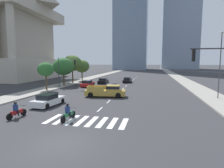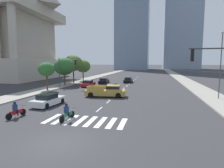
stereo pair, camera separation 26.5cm
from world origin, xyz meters
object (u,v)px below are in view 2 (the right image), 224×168
Objects in this scene: sedan_black_3 at (104,81)px; street_tree_third at (73,63)px; traffic_signal_far at (66,67)px; street_tree_nearest at (46,69)px; street_tree_second at (64,66)px; sedan_white_2 at (48,100)px; sedan_red_1 at (88,84)px; street_lamp_east at (221,61)px; motorcycle_trailing at (67,114)px; sedan_black_0 at (112,88)px; pickup_truck at (107,91)px; sedan_black_4 at (128,80)px; motorcycle_third at (16,111)px; street_tree_fourth at (83,66)px.

street_tree_third reaches higher than sedan_black_3.
sedan_black_3 is 10.94m from traffic_signal_far.
street_tree_second reaches higher than street_tree_nearest.
sedan_white_2 is 18.59m from street_tree_second.
sedan_white_2 is (1.47, -17.16, 0.04)m from sedan_red_1.
street_lamp_east is 1.82× the size of street_tree_nearest.
street_tree_nearest is (-11.23, 14.92, 3.11)m from motorcycle_trailing.
sedan_black_0 is 12.66m from sedan_white_2.
sedan_red_1 is (-6.22, 5.43, -0.01)m from sedan_black_0.
pickup_truck is 12.32m from sedan_red_1.
street_tree_nearest reaches higher than sedan_black_4.
traffic_signal_far is at bearing 74.13° from sedan_black_0.
sedan_red_1 is (-1.26, 21.99, -0.00)m from motorcycle_third.
traffic_signal_far reaches higher than sedan_black_4.
street_tree_nearest is 6.63m from street_tree_second.
motorcycle_third is at bearing 169.67° from sedan_black_4.
sedan_black_4 is at bearing -6.21° from sedan_white_2.
sedan_black_4 is (0.79, 14.66, -0.02)m from sedan_black_0.
sedan_red_1 is at bearing 47.33° from sedan_black_0.
sedan_black_4 is (7.02, 9.23, -0.00)m from sedan_red_1.
motorcycle_third is 0.25× the size of street_lamp_east.
street_tree_second is at bearing -90.00° from street_tree_third.
sedan_white_2 is at bearing 168.26° from sedan_black_4.
sedan_white_2 is 12.71m from street_tree_nearest.
motorcycle_trailing is at bearing -167.10° from sedan_red_1.
sedan_red_1 is at bearing -39.73° from street_tree_third.
sedan_red_1 is 17.23m from sedan_white_2.
sedan_red_1 is 0.84× the size of street_tree_second.
traffic_signal_far is (-10.13, 7.36, 3.18)m from pickup_truck.
motorcycle_trailing reaches higher than sedan_white_2.
street_lamp_east is at bearing -35.82° from street_tree_fourth.
street_lamp_east is at bearing -141.33° from sedan_black_4.
street_lamp_east reaches higher than sedan_black_3.
motorcycle_trailing is at bearing -175.82° from sedan_black_3.
sedan_black_0 is at bearing -16.39° from sedan_white_2.
street_tree_second reaches higher than sedan_black_0.
sedan_black_0 is at bearing 6.70° from street_tree_nearest.
street_tree_fourth is (-0.00, 10.40, -0.16)m from street_tree_second.
pickup_truck is 0.92× the size of street_tree_third.
traffic_signal_far reaches higher than sedan_red_1.
motorcycle_trailing is 0.49× the size of sedan_white_2.
traffic_signal_far is 4.19m from street_tree_nearest.
street_tree_fourth reaches higher than sedan_white_2.
street_tree_nearest reaches higher than motorcycle_third.
pickup_truck is 8.61m from sedan_white_2.
sedan_black_4 is at bearing 5.31° from motorcycle_trailing.
sedan_black_0 is at bearing 166.72° from street_lamp_east.
street_tree_fourth is at bearing 114.78° from pickup_truck.
street_tree_nearest is at bearing -114.85° from traffic_signal_far.
street_tree_nearest is at bearing 38.24° from sedan_white_2.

